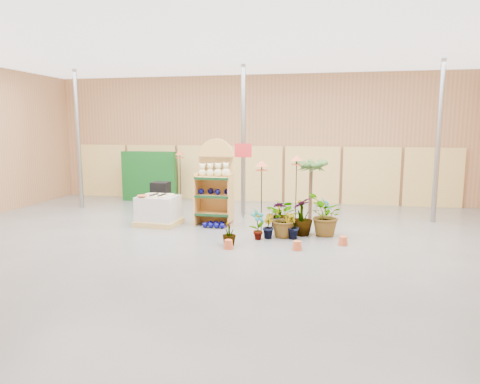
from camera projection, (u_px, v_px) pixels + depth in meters
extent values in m
cube|color=#585856|center=(214.00, 246.00, 9.84)|extent=(15.00, 12.00, 0.10)
cube|color=white|center=(213.00, 38.00, 9.15)|extent=(15.00, 12.00, 0.10)
cube|color=#996942|center=(257.00, 139.00, 15.36)|extent=(15.00, 0.10, 4.50)
cylinder|color=gray|center=(78.00, 140.00, 13.96)|extent=(0.14, 0.14, 4.50)
cylinder|color=gray|center=(438.00, 142.00, 11.82)|extent=(0.14, 0.14, 4.50)
cylinder|color=gray|center=(243.00, 141.00, 12.89)|extent=(0.14, 0.14, 4.50)
cube|color=tan|center=(104.00, 170.00, 16.59)|extent=(1.90, 0.06, 2.00)
cube|color=tan|center=(152.00, 172.00, 16.20)|extent=(1.90, 0.06, 2.00)
cube|color=tan|center=(203.00, 173.00, 15.81)|extent=(1.90, 0.06, 2.00)
cube|color=tan|center=(256.00, 174.00, 15.42)|extent=(1.90, 0.06, 2.00)
cube|color=tan|center=(312.00, 175.00, 15.04)|extent=(1.90, 0.06, 2.00)
cube|color=tan|center=(371.00, 176.00, 14.65)|extent=(1.90, 0.06, 2.00)
cube|color=tan|center=(433.00, 178.00, 14.26)|extent=(1.90, 0.06, 2.00)
cube|color=tan|center=(216.00, 190.00, 11.90)|extent=(0.99, 0.11, 1.87)
cylinder|color=tan|center=(216.00, 156.00, 11.76)|extent=(0.99, 0.11, 0.99)
cube|color=tan|center=(214.00, 213.00, 11.71)|extent=(0.96, 0.57, 0.04)
cube|color=#0F3819|center=(211.00, 215.00, 11.44)|extent=(0.94, 0.06, 0.07)
cube|color=tan|center=(214.00, 195.00, 11.64)|extent=(0.96, 0.57, 0.04)
cube|color=#0F3819|center=(211.00, 197.00, 11.37)|extent=(0.94, 0.06, 0.07)
cube|color=tan|center=(214.00, 177.00, 11.56)|extent=(0.96, 0.57, 0.04)
cube|color=#0F3819|center=(211.00, 179.00, 11.30)|extent=(0.94, 0.06, 0.07)
cube|color=tan|center=(197.00, 199.00, 11.74)|extent=(0.06, 0.55, 1.43)
cube|color=tan|center=(231.00, 200.00, 11.56)|extent=(0.06, 0.55, 1.43)
sphere|color=beige|center=(203.00, 173.00, 11.67)|extent=(0.20, 0.20, 0.20)
sphere|color=beige|center=(202.00, 167.00, 11.65)|extent=(0.15, 0.15, 0.15)
sphere|color=beige|center=(210.00, 173.00, 11.63)|extent=(0.21, 0.21, 0.21)
sphere|color=beige|center=(210.00, 166.00, 11.60)|extent=(0.15, 0.15, 0.15)
sphere|color=beige|center=(218.00, 173.00, 11.59)|extent=(0.22, 0.22, 0.22)
sphere|color=beige|center=(218.00, 166.00, 11.56)|extent=(0.15, 0.15, 0.15)
sphere|color=beige|center=(226.00, 173.00, 11.54)|extent=(0.23, 0.23, 0.23)
sphere|color=beige|center=(226.00, 166.00, 11.51)|extent=(0.15, 0.15, 0.15)
sphere|color=#070854|center=(201.00, 191.00, 11.67)|extent=(0.16, 0.16, 0.16)
sphere|color=#070854|center=(211.00, 191.00, 11.75)|extent=(0.16, 0.16, 0.16)
sphere|color=#070854|center=(218.00, 192.00, 11.58)|extent=(0.16, 0.16, 0.16)
sphere|color=#070854|center=(227.00, 192.00, 11.66)|extent=(0.16, 0.16, 0.16)
sphere|color=#070854|center=(205.00, 225.00, 11.42)|extent=(0.15, 0.15, 0.15)
sphere|color=#070854|center=(210.00, 223.00, 11.64)|extent=(0.15, 0.15, 0.15)
sphere|color=#070854|center=(211.00, 225.00, 11.39)|extent=(0.15, 0.15, 0.15)
sphere|color=#070854|center=(216.00, 223.00, 11.61)|extent=(0.15, 0.15, 0.15)
sphere|color=#070854|center=(217.00, 226.00, 11.36)|extent=(0.15, 0.15, 0.15)
sphere|color=#070854|center=(222.00, 224.00, 11.57)|extent=(0.15, 0.15, 0.15)
sphere|color=#070854|center=(222.00, 226.00, 11.33)|extent=(0.15, 0.15, 0.15)
cube|color=tan|center=(159.00, 222.00, 11.77)|extent=(1.20, 1.02, 0.14)
cube|color=silver|center=(158.00, 208.00, 11.71)|extent=(1.10, 0.92, 0.66)
cylinder|color=beige|center=(148.00, 196.00, 11.57)|extent=(0.38, 0.38, 0.04)
cylinder|color=beige|center=(156.00, 196.00, 11.52)|extent=(0.38, 0.38, 0.04)
cylinder|color=beige|center=(164.00, 197.00, 11.48)|extent=(0.38, 0.38, 0.04)
cylinder|color=beige|center=(152.00, 194.00, 11.84)|extent=(0.38, 0.38, 0.04)
cylinder|color=beige|center=(160.00, 195.00, 11.80)|extent=(0.38, 0.38, 0.04)
cylinder|color=beige|center=(168.00, 195.00, 11.75)|extent=(0.38, 0.38, 0.04)
cube|color=black|center=(161.00, 206.00, 13.21)|extent=(0.50, 0.50, 0.50)
cube|color=black|center=(161.00, 190.00, 13.13)|extent=(0.50, 0.50, 0.50)
cube|color=#0E4715|center=(149.00, 176.00, 15.48)|extent=(2.00, 0.30, 1.80)
cylinder|color=gray|center=(243.00, 181.00, 12.56)|extent=(0.05, 0.05, 2.20)
cube|color=red|center=(243.00, 150.00, 12.39)|extent=(0.50, 0.03, 0.40)
cylinder|color=black|center=(261.00, 202.00, 10.71)|extent=(0.02, 0.02, 1.61)
cylinder|color=#C7542E|center=(262.00, 170.00, 10.59)|extent=(0.30, 0.30, 0.02)
cone|color=#C7542E|center=(262.00, 163.00, 10.57)|extent=(0.34, 0.34, 0.14)
cylinder|color=black|center=(296.00, 197.00, 11.21)|extent=(0.02, 0.02, 1.71)
cylinder|color=#C7542E|center=(297.00, 164.00, 11.08)|extent=(0.30, 0.30, 0.02)
cone|color=#C7542E|center=(297.00, 158.00, 11.06)|extent=(0.34, 0.34, 0.14)
cylinder|color=black|center=(180.00, 181.00, 14.91)|extent=(0.02, 0.02, 1.62)
cylinder|color=#C7542E|center=(180.00, 158.00, 14.79)|extent=(0.30, 0.30, 0.02)
cone|color=#C7542E|center=(180.00, 153.00, 14.76)|extent=(0.34, 0.34, 0.14)
cylinder|color=#483321|center=(310.00, 195.00, 12.21)|extent=(0.10, 0.10, 1.50)
imported|color=#376127|center=(258.00, 225.00, 10.18)|extent=(0.45, 0.46, 0.73)
imported|color=#376127|center=(268.00, 226.00, 10.34)|extent=(0.36, 0.40, 0.60)
imported|color=#376127|center=(285.00, 218.00, 10.40)|extent=(1.11, 1.06, 0.95)
imported|color=#376127|center=(302.00, 216.00, 10.61)|extent=(0.72, 0.72, 0.95)
imported|color=#376127|center=(326.00, 213.00, 11.41)|extent=(0.43, 0.51, 0.81)
imported|color=#376127|center=(276.00, 216.00, 11.55)|extent=(0.33, 0.37, 0.56)
imported|color=#376127|center=(229.00, 233.00, 9.72)|extent=(0.34, 0.34, 0.58)
imported|color=#376127|center=(292.00, 226.00, 10.26)|extent=(0.37, 0.31, 0.62)
imported|color=#376127|center=(326.00, 215.00, 10.49)|extent=(0.90, 1.02, 1.05)
imported|color=#376127|center=(280.00, 213.00, 11.72)|extent=(0.42, 0.42, 0.65)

